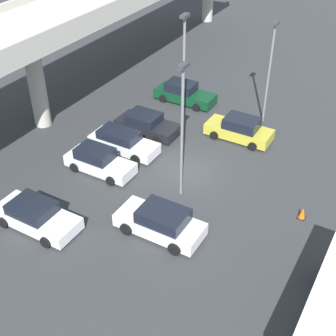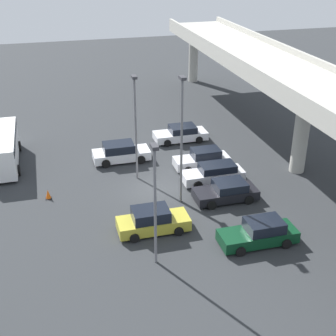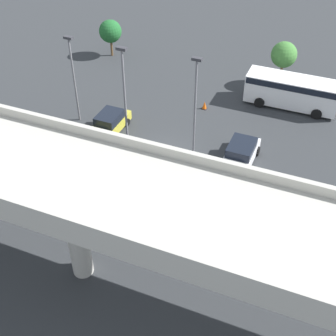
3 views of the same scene
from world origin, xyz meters
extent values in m
plane|color=#2D3033|center=(0.00, 0.00, 0.00)|extent=(117.25, 117.25, 0.00)
cube|color=#ADAAA0|center=(0.00, 11.95, 7.06)|extent=(54.72, 6.46, 0.90)
cube|color=#ADAAA0|center=(0.00, 8.87, 7.79)|extent=(54.72, 0.30, 0.55)
cube|color=#ADAAA0|center=(0.00, 15.02, 7.79)|extent=(54.72, 0.30, 0.55)
cylinder|color=#ADAAA0|center=(0.00, 11.95, 3.31)|extent=(1.19, 1.19, 6.61)
cube|color=silver|center=(-8.49, 4.62, 0.52)|extent=(1.99, 4.88, 0.69)
cube|color=black|center=(-8.49, 4.84, 1.16)|extent=(1.83, 2.36, 0.58)
cylinder|color=black|center=(-7.47, 3.11, 0.32)|extent=(0.22, 0.65, 0.65)
cylinder|color=black|center=(-9.51, 3.11, 0.32)|extent=(0.22, 0.65, 0.65)
cylinder|color=black|center=(-7.47, 6.13, 0.32)|extent=(0.22, 0.65, 0.65)
cylinder|color=black|center=(-9.51, 6.13, 0.32)|extent=(0.22, 0.65, 0.65)
cube|color=silver|center=(-5.62, -1.42, 0.56)|extent=(1.99, 4.75, 0.72)
cube|color=black|center=(-5.62, -1.64, 1.26)|extent=(1.83, 2.52, 0.68)
cylinder|color=black|center=(-6.64, 0.05, 0.36)|extent=(0.22, 0.72, 0.72)
cylinder|color=black|center=(-4.60, 0.05, 0.36)|extent=(0.22, 0.72, 0.72)
cylinder|color=black|center=(-6.64, -2.89, 0.36)|extent=(0.22, 0.72, 0.72)
cylinder|color=black|center=(-4.60, -2.89, 0.36)|extent=(0.22, 0.72, 0.72)
cube|color=silver|center=(-2.67, 4.71, 0.54)|extent=(1.70, 4.54, 0.73)
cube|color=black|center=(-2.67, 5.06, 1.24)|extent=(1.57, 2.27, 0.67)
cylinder|color=black|center=(-1.79, 3.30, 0.31)|extent=(0.22, 0.62, 0.62)
cylinder|color=black|center=(-3.54, 3.30, 0.31)|extent=(0.22, 0.62, 0.62)
cylinder|color=black|center=(-1.79, 6.12, 0.31)|extent=(0.22, 0.62, 0.62)
cylinder|color=black|center=(-3.54, 6.12, 0.31)|extent=(0.22, 0.62, 0.62)
cube|color=silver|center=(-0.01, 4.72, 0.55)|extent=(1.73, 4.79, 0.72)
cube|color=black|center=(-0.01, 5.07, 1.19)|extent=(1.59, 2.72, 0.57)
cylinder|color=black|center=(0.88, 3.23, 0.34)|extent=(0.22, 0.69, 0.69)
cylinder|color=black|center=(-0.90, 3.23, 0.34)|extent=(0.22, 0.69, 0.69)
cylinder|color=black|center=(0.88, 6.20, 0.34)|extent=(0.22, 0.69, 0.69)
cylinder|color=black|center=(-0.90, 6.20, 0.34)|extent=(0.22, 0.69, 0.69)
cube|color=black|center=(2.84, 4.65, 0.51)|extent=(1.97, 4.54, 0.65)
cube|color=black|center=(2.84, 4.95, 1.14)|extent=(1.82, 2.24, 0.60)
cylinder|color=black|center=(3.85, 3.24, 0.33)|extent=(0.22, 0.66, 0.66)
cylinder|color=black|center=(1.83, 3.24, 0.33)|extent=(0.22, 0.66, 0.66)
cylinder|color=black|center=(3.85, 6.05, 0.33)|extent=(0.22, 0.66, 0.66)
cylinder|color=black|center=(1.83, 6.05, 0.33)|extent=(0.22, 0.66, 0.66)
cube|color=gold|center=(5.36, -1.29, 0.54)|extent=(1.83, 4.61, 0.75)
cube|color=black|center=(5.36, -1.46, 1.28)|extent=(1.68, 2.32, 0.72)
cylinder|color=black|center=(4.42, 0.14, 0.30)|extent=(0.22, 0.61, 0.61)
cylinder|color=black|center=(6.30, 0.14, 0.30)|extent=(0.22, 0.61, 0.61)
cylinder|color=black|center=(4.42, -2.72, 0.30)|extent=(0.22, 0.61, 0.61)
cylinder|color=black|center=(6.30, -2.72, 0.30)|extent=(0.22, 0.61, 0.61)
cube|color=#0C381E|center=(8.37, 4.59, 0.53)|extent=(1.81, 4.85, 0.73)
cube|color=black|center=(8.37, 4.97, 1.24)|extent=(1.67, 2.25, 0.69)
cylinder|color=black|center=(9.30, 3.09, 0.31)|extent=(0.22, 0.62, 0.62)
cylinder|color=black|center=(7.45, 3.09, 0.31)|extent=(0.22, 0.62, 0.62)
cylinder|color=black|center=(9.30, 6.09, 0.31)|extent=(0.22, 0.62, 0.62)
cylinder|color=black|center=(7.45, 6.09, 0.31)|extent=(0.22, 0.62, 0.62)
cube|color=white|center=(-7.52, -11.02, 1.47)|extent=(7.97, 2.37, 2.46)
cube|color=black|center=(-7.52, -11.02, 2.35)|extent=(7.81, 2.42, 0.54)
cylinder|color=black|center=(-5.05, -9.82, 0.45)|extent=(0.90, 0.29, 0.90)
cylinder|color=black|center=(-5.05, -12.23, 0.45)|extent=(0.90, 0.29, 0.90)
cylinder|color=black|center=(-9.99, -9.82, 0.45)|extent=(0.90, 0.29, 0.90)
cylinder|color=black|center=(-9.99, -12.23, 0.45)|extent=(0.90, 0.29, 0.90)
cylinder|color=slate|center=(2.21, 1.49, 4.47)|extent=(0.16, 0.16, 8.94)
cube|color=#333338|center=(2.21, 1.49, 9.04)|extent=(0.70, 0.35, 0.20)
cylinder|color=slate|center=(8.55, -1.91, 3.63)|extent=(0.16, 0.16, 7.27)
cube|color=#333338|center=(8.55, -1.91, 7.37)|extent=(0.70, 0.35, 0.20)
cylinder|color=slate|center=(-2.14, -0.79, 4.01)|extent=(0.16, 0.16, 8.01)
cube|color=#333338|center=(-2.14, -0.79, 8.11)|extent=(0.70, 0.35, 0.20)
cylinder|color=brown|center=(-5.85, -14.46, 1.05)|extent=(0.24, 0.24, 2.09)
sphere|color=#3D7533|center=(-5.85, -14.46, 3.10)|extent=(2.37, 2.37, 2.37)
cylinder|color=brown|center=(11.82, -13.99, 0.84)|extent=(0.24, 0.24, 1.67)
sphere|color=#1E5B28|center=(11.82, -13.99, 2.66)|extent=(2.32, 2.32, 2.32)
cube|color=black|center=(-0.67, -7.68, 0.02)|extent=(0.44, 0.44, 0.04)
cone|color=#EA590F|center=(-0.67, -7.68, 0.35)|extent=(0.40, 0.40, 0.70)
camera|label=1|loc=(-21.40, -11.05, 17.44)|focal=50.00mm
camera|label=2|loc=(30.03, -6.99, 17.06)|focal=50.00mm
camera|label=3|loc=(-11.27, 26.17, 21.91)|focal=50.00mm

